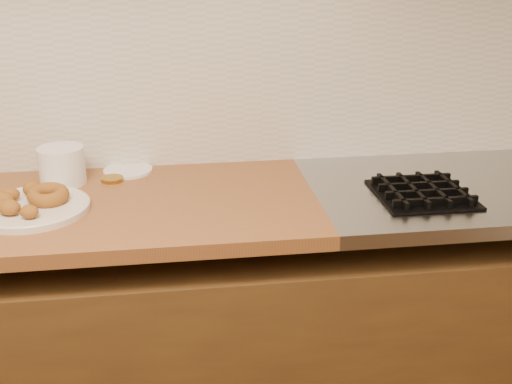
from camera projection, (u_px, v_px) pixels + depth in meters
wall_back at (130, 21)px, 1.91m from camera, size 4.00×0.02×2.70m
base_cabinet at (148, 354)px, 1.97m from camera, size 3.60×0.60×0.77m
backsplash at (133, 72)px, 1.95m from camera, size 3.60×0.02×0.60m
donut_plate at (32, 208)px, 1.71m from camera, size 0.30×0.30×0.02m
ring_donut at (48, 195)px, 1.72m from camera, size 0.15×0.15×0.05m
fried_dough_chunks at (14, 201)px, 1.68m from camera, size 0.15×0.22×0.04m
plastic_tub at (62, 166)px, 1.89m from camera, size 0.16×0.16×0.11m
tub_lid at (128, 170)px, 2.00m from camera, size 0.18×0.18×0.01m
brass_jar_lid at (112, 179)px, 1.92m from camera, size 0.07×0.07×0.01m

